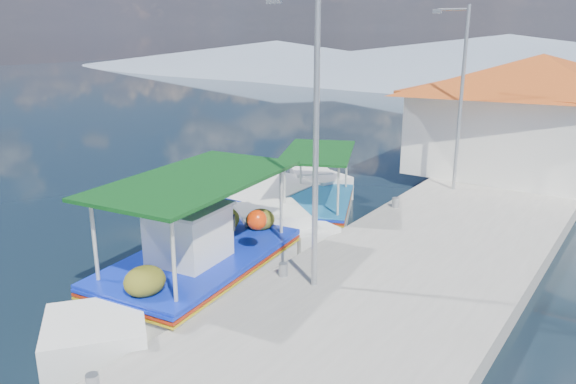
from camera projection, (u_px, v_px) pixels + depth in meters
The scene contains 9 objects.
ground at pixel (101, 286), 13.01m from camera, with size 160.00×160.00×0.00m, color black.
quay at pixel (438, 250), 14.48m from camera, with size 5.00×44.00×0.50m, color #A29F98.
bollards at pixel (353, 228), 14.91m from camera, with size 0.20×17.20×0.30m.
main_caique at pixel (203, 264), 12.83m from camera, with size 3.23×8.87×2.94m.
caique_green_canopy at pixel (319, 209), 17.41m from camera, with size 3.67×6.00×2.46m.
caique_blue_hull at pixel (276, 199), 18.59m from camera, with size 1.92×6.36×1.13m.
harbor_building at pixel (536, 112), 20.72m from camera, with size 10.49×10.49×4.40m.
lamp_post_near at pixel (312, 129), 11.06m from camera, with size 1.21×0.14×6.00m.
lamp_post_far at pixel (459, 90), 18.18m from camera, with size 1.21×0.14×6.00m.
Camera 1 is at (10.32, -7.30, 5.77)m, focal length 34.86 mm.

